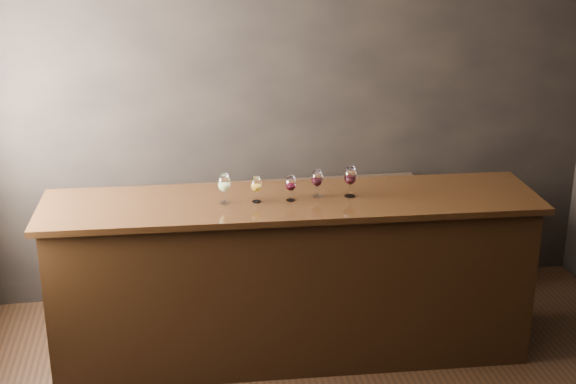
{
  "coord_description": "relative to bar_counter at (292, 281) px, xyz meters",
  "views": [
    {
      "loc": [
        -0.89,
        -3.76,
        3.03
      ],
      "look_at": [
        -0.13,
        1.19,
        1.22
      ],
      "focal_mm": 50.0,
      "sensor_mm": 36.0,
      "label": 1
    }
  ],
  "objects": [
    {
      "name": "glass_amber",
      "position": [
        -0.24,
        -0.02,
        0.72
      ],
      "size": [
        0.07,
        0.07,
        0.17
      ],
      "color": "white",
      "rests_on": "bar_top"
    },
    {
      "name": "room_shell",
      "position": [
        -0.13,
        -1.07,
        1.25
      ],
      "size": [
        5.02,
        4.52,
        2.81
      ],
      "color": "black",
      "rests_on": "ground"
    },
    {
      "name": "bar_top",
      "position": [
        0.0,
        0.0,
        0.59
      ],
      "size": [
        3.36,
        0.89,
        0.04
      ],
      "primitive_type": "cube",
      "rotation": [
        0.0,
        0.0,
        -0.04
      ],
      "color": "black",
      "rests_on": "bar_counter"
    },
    {
      "name": "glass_red_b",
      "position": [
        0.17,
        0.02,
        0.73
      ],
      "size": [
        0.08,
        0.08,
        0.18
      ],
      "color": "white",
      "rests_on": "bar_top"
    },
    {
      "name": "glass_red_c",
      "position": [
        0.39,
        -0.01,
        0.75
      ],
      "size": [
        0.09,
        0.09,
        0.21
      ],
      "color": "white",
      "rests_on": "bar_top"
    },
    {
      "name": "back_bar_shelf",
      "position": [
        -0.17,
        0.84,
        -0.09
      ],
      "size": [
        2.66,
        0.4,
        0.96
      ],
      "primitive_type": "cube",
      "color": "black",
      "rests_on": "ground"
    },
    {
      "name": "glass_white",
      "position": [
        -0.45,
        -0.01,
        0.74
      ],
      "size": [
        0.08,
        0.08,
        0.2
      ],
      "color": "white",
      "rests_on": "bar_top"
    },
    {
      "name": "glass_red_a",
      "position": [
        -0.01,
        -0.03,
        0.72
      ],
      "size": [
        0.07,
        0.07,
        0.17
      ],
      "color": "white",
      "rests_on": "bar_top"
    },
    {
      "name": "bar_counter",
      "position": [
        0.0,
        0.0,
        0.0
      ],
      "size": [
        3.25,
        0.81,
        1.13
      ],
      "primitive_type": "cube",
      "rotation": [
        0.0,
        0.0,
        -0.04
      ],
      "color": "black",
      "rests_on": "ground"
    }
  ]
}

